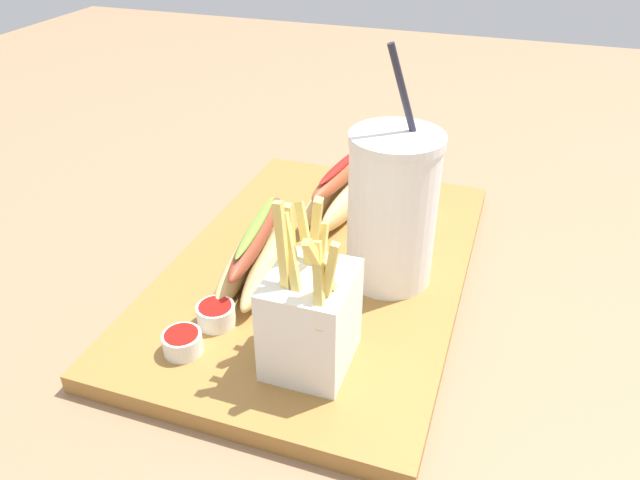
% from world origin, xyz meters
% --- Properties ---
extents(ground_plane, '(2.40, 2.40, 0.02)m').
position_xyz_m(ground_plane, '(0.00, 0.00, -0.01)').
color(ground_plane, '#8C6B4C').
extents(food_tray, '(0.49, 0.32, 0.02)m').
position_xyz_m(food_tray, '(0.00, 0.00, 0.01)').
color(food_tray, olive).
rests_on(food_tray, ground_plane).
extents(soda_cup, '(0.09, 0.09, 0.25)m').
position_xyz_m(soda_cup, '(0.00, -0.08, 0.10)').
color(soda_cup, white).
rests_on(soda_cup, food_tray).
extents(fries_basket, '(0.08, 0.07, 0.17)m').
position_xyz_m(fries_basket, '(-0.15, -0.04, 0.07)').
color(fries_basket, white).
rests_on(fries_basket, food_tray).
extents(hot_dog_1, '(0.19, 0.08, 0.06)m').
position_xyz_m(hot_dog_1, '(-0.04, 0.06, 0.04)').
color(hot_dog_1, tan).
rests_on(hot_dog_1, food_tray).
extents(hot_dog_2, '(0.17, 0.07, 0.07)m').
position_xyz_m(hot_dog_2, '(0.12, 0.02, 0.05)').
color(hot_dog_2, '#DBB775').
rests_on(hot_dog_2, food_tray).
extents(ketchup_cup_1, '(0.03, 0.03, 0.02)m').
position_xyz_m(ketchup_cup_1, '(0.14, -0.09, 0.03)').
color(ketchup_cup_1, white).
rests_on(ketchup_cup_1, food_tray).
extents(ketchup_cup_2, '(0.04, 0.04, 0.02)m').
position_xyz_m(ketchup_cup_2, '(-0.13, 0.06, 0.03)').
color(ketchup_cup_2, white).
rests_on(ketchup_cup_2, food_tray).
extents(ketchup_cup_3, '(0.04, 0.04, 0.02)m').
position_xyz_m(ketchup_cup_3, '(-0.18, 0.07, 0.03)').
color(ketchup_cup_3, white).
rests_on(ketchup_cup_3, food_tray).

